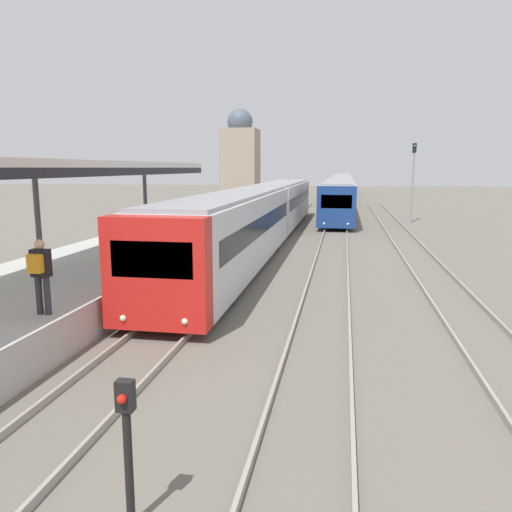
% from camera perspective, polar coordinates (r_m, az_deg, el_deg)
% --- Properties ---
extents(platform_canopy, '(4.00, 19.74, 3.39)m').
position_cam_1_polar(platform_canopy, '(15.47, -23.93, 9.48)').
color(platform_canopy, beige).
rests_on(platform_canopy, station_platform).
extents(person_on_platform, '(0.40, 0.40, 1.66)m').
position_cam_1_polar(person_on_platform, '(11.76, -23.42, -1.55)').
color(person_on_platform, '#2D2D33').
rests_on(person_on_platform, station_platform).
extents(train_near, '(2.62, 34.07, 3.14)m').
position_cam_1_polar(train_near, '(28.42, 1.00, 5.16)').
color(train_near, red).
rests_on(train_near, ground_plane).
extents(train_far, '(2.57, 64.59, 3.11)m').
position_cam_1_polar(train_far, '(65.05, 9.64, 7.76)').
color(train_far, navy).
rests_on(train_far, ground_plane).
extents(signal_post_near, '(0.20, 0.21, 1.82)m').
position_cam_1_polar(signal_post_near, '(6.22, -14.51, -19.47)').
color(signal_post_near, black).
rests_on(signal_post_near, ground_plane).
extents(signal_mast_far, '(0.28, 0.29, 5.99)m').
position_cam_1_polar(signal_mast_far, '(40.13, 17.52, 8.92)').
color(signal_mast_far, gray).
rests_on(signal_mast_far, ground_plane).
extents(distant_domed_building, '(4.00, 4.00, 10.66)m').
position_cam_1_polar(distant_domed_building, '(57.53, -1.82, 10.84)').
color(distant_domed_building, gray).
rests_on(distant_domed_building, ground_plane).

